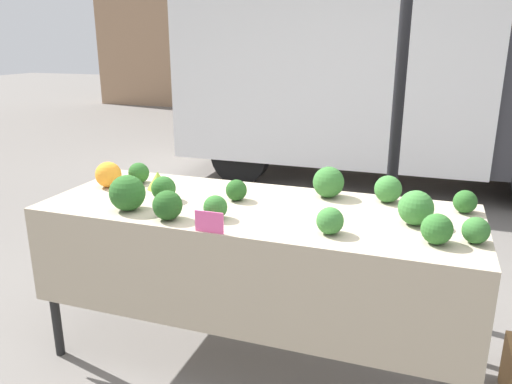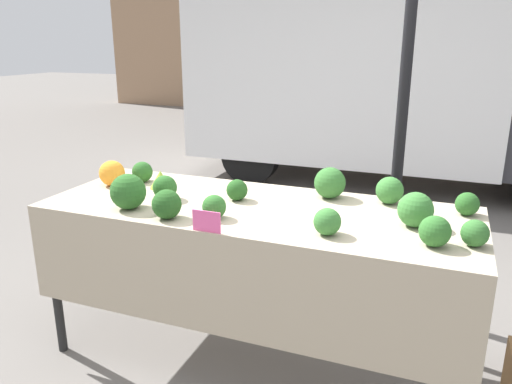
# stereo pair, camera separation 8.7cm
# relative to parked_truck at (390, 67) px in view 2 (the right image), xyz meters

# --- Properties ---
(ground_plane) EXTENTS (40.00, 40.00, 0.00)m
(ground_plane) POSITION_rel_parked_truck_xyz_m (-0.16, -4.06, -1.42)
(ground_plane) COLOR slate
(tent_pole) EXTENTS (0.07, 0.07, 2.23)m
(tent_pole) POSITION_rel_parked_truck_xyz_m (0.47, -3.22, -0.31)
(tent_pole) COLOR black
(tent_pole) RESTS_ON ground_plane
(parked_truck) EXTENTS (5.08, 1.83, 2.71)m
(parked_truck) POSITION_rel_parked_truck_xyz_m (0.00, 0.00, 0.00)
(parked_truck) COLOR white
(parked_truck) RESTS_ON ground_plane
(market_table) EXTENTS (2.26, 0.86, 0.90)m
(market_table) POSITION_rel_parked_truck_xyz_m (-0.16, -4.13, -0.63)
(market_table) COLOR tan
(market_table) RESTS_ON ground_plane
(orange_cauliflower) EXTENTS (0.15, 0.15, 0.15)m
(orange_cauliflower) POSITION_rel_parked_truck_xyz_m (-1.10, -4.01, -0.44)
(orange_cauliflower) COLOR orange
(orange_cauliflower) RESTS_ON market_table
(romanesco_head) EXTENTS (0.13, 0.13, 0.10)m
(romanesco_head) POSITION_rel_parked_truck_xyz_m (-0.81, -3.95, -0.47)
(romanesco_head) COLOR #93B238
(romanesco_head) RESTS_ON market_table
(broccoli_head_0) EXTENTS (0.12, 0.12, 0.12)m
(broccoli_head_0) POSITION_rel_parked_truck_xyz_m (-0.29, -4.00, -0.46)
(broccoli_head_0) COLOR #23511E
(broccoli_head_0) RESTS_ON market_table
(broccoli_head_1) EXTENTS (0.13, 0.13, 0.13)m
(broccoli_head_1) POSITION_rel_parked_truck_xyz_m (-0.67, -4.12, -0.45)
(broccoli_head_1) COLOR #285B23
(broccoli_head_1) RESTS_ON market_table
(broccoli_head_2) EXTENTS (0.17, 0.17, 0.17)m
(broccoli_head_2) POSITION_rel_parked_truck_xyz_m (0.16, -3.77, -0.43)
(broccoli_head_2) COLOR #336B2D
(broccoli_head_2) RESTS_ON market_table
(broccoli_head_3) EXTENTS (0.15, 0.15, 0.15)m
(broccoli_head_3) POSITION_rel_parked_truck_xyz_m (-0.50, -4.39, -0.45)
(broccoli_head_3) COLOR #23511E
(broccoli_head_3) RESTS_ON market_table
(broccoli_head_4) EXTENTS (0.12, 0.12, 0.12)m
(broccoli_head_4) POSITION_rel_parked_truck_xyz_m (0.89, -4.21, -0.46)
(broccoli_head_4) COLOR #336B2D
(broccoli_head_4) RESTS_ON market_table
(broccoli_head_5) EXTENTS (0.15, 0.15, 0.15)m
(broccoli_head_5) POSITION_rel_parked_truck_xyz_m (0.48, -3.75, -0.45)
(broccoli_head_5) COLOR #387533
(broccoli_head_5) RESTS_ON market_table
(broccoli_head_6) EXTENTS (0.12, 0.12, 0.12)m
(broccoli_head_6) POSITION_rel_parked_truck_xyz_m (0.28, -4.31, -0.46)
(broccoli_head_6) COLOR #387533
(broccoli_head_6) RESTS_ON market_table
(broccoli_head_7) EXTENTS (0.12, 0.12, 0.12)m
(broccoli_head_7) POSITION_rel_parked_truck_xyz_m (-0.28, -4.30, -0.46)
(broccoli_head_7) COLOR #2D6628
(broccoli_head_7) RESTS_ON market_table
(broccoli_head_8) EXTENTS (0.17, 0.17, 0.17)m
(broccoli_head_8) POSITION_rel_parked_truck_xyz_m (0.64, -4.06, -0.44)
(broccoli_head_8) COLOR #387533
(broccoli_head_8) RESTS_ON market_table
(broccoli_head_9) EXTENTS (0.13, 0.13, 0.13)m
(broccoli_head_9) POSITION_rel_parked_truck_xyz_m (-0.98, -3.87, -0.46)
(broccoli_head_9) COLOR #285B23
(broccoli_head_9) RESTS_ON market_table
(broccoli_head_10) EXTENTS (0.18, 0.18, 0.18)m
(broccoli_head_10) POSITION_rel_parked_truck_xyz_m (-0.76, -4.33, -0.43)
(broccoli_head_10) COLOR #285B23
(broccoli_head_10) RESTS_ON market_table
(broccoli_head_11) EXTENTS (0.13, 0.13, 0.13)m
(broccoli_head_11) POSITION_rel_parked_truck_xyz_m (0.73, -4.27, -0.45)
(broccoli_head_11) COLOR #2D6628
(broccoli_head_11) RESTS_ON market_table
(broccoli_head_12) EXTENTS (0.12, 0.12, 0.12)m
(broccoli_head_12) POSITION_rel_parked_truck_xyz_m (0.87, -3.80, -0.46)
(broccoli_head_12) COLOR #285B23
(broccoli_head_12) RESTS_ON market_table
(price_sign) EXTENTS (0.14, 0.01, 0.10)m
(price_sign) POSITION_rel_parked_truck_xyz_m (-0.24, -4.48, -0.47)
(price_sign) COLOR #F45B9E
(price_sign) RESTS_ON market_table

